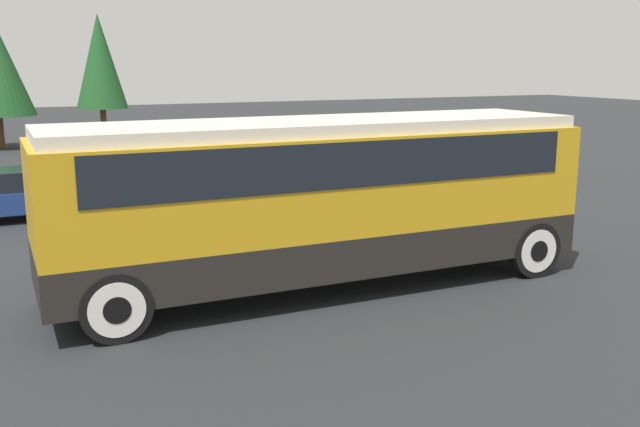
# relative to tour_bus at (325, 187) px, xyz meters

# --- Properties ---
(ground_plane) EXTENTS (120.00, 120.00, 0.00)m
(ground_plane) POSITION_rel_tour_bus_xyz_m (-0.10, 0.00, -1.91)
(ground_plane) COLOR #26282B
(tour_bus) EXTENTS (10.02, 2.67, 3.16)m
(tour_bus) POSITION_rel_tour_bus_xyz_m (0.00, 0.00, 0.00)
(tour_bus) COLOR black
(tour_bus) RESTS_ON ground_plane
(parked_car_near) EXTENTS (4.74, 1.96, 1.49)m
(parked_car_near) POSITION_rel_tour_bus_xyz_m (1.30, 7.20, -1.17)
(parked_car_near) COLOR #7A6B5B
(parked_car_near) RESTS_ON ground_plane
(tree_right) EXTENTS (2.37, 2.37, 6.38)m
(tree_right) POSITION_rel_tour_bus_xyz_m (-0.57, 23.58, 2.27)
(tree_right) COLOR brown
(tree_right) RESTS_ON ground_plane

